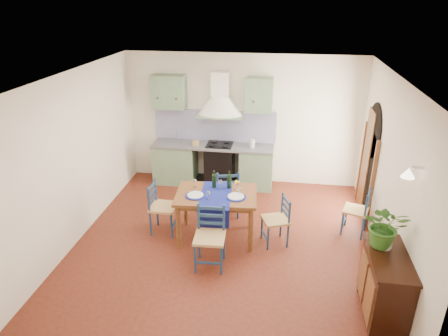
{
  "coord_description": "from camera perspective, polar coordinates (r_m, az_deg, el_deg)",
  "views": [
    {
      "loc": [
        0.85,
        -5.71,
        3.9
      ],
      "look_at": [
        -0.07,
        0.3,
        1.23
      ],
      "focal_mm": 32.0,
      "sensor_mm": 36.0,
      "label": 1
    }
  ],
  "objects": [
    {
      "name": "ceiling",
      "position": [
        5.88,
        0.22,
        12.97
      ],
      "size": [
        5.0,
        5.0,
        0.01
      ],
      "primitive_type": "cube",
      "color": "silver",
      "rests_on": "back_wall"
    },
    {
      "name": "potted_plant",
      "position": [
        5.44,
        22.09,
        -7.71
      ],
      "size": [
        0.6,
        0.55,
        0.58
      ],
      "primitive_type": "imported",
      "rotation": [
        0.0,
        0.0,
        -0.19
      ],
      "color": "#2E651F",
      "rests_on": "sideboard"
    },
    {
      "name": "chair_spare",
      "position": [
        7.32,
        18.53,
        -5.83
      ],
      "size": [
        0.5,
        0.5,
        0.86
      ],
      "color": "navy",
      "rests_on": "ground"
    },
    {
      "name": "chair_near",
      "position": [
        6.15,
        -2.02,
        -9.8
      ],
      "size": [
        0.48,
        0.48,
        0.98
      ],
      "color": "navy",
      "rests_on": "ground"
    },
    {
      "name": "chair_far",
      "position": [
        7.47,
        0.46,
        -3.41
      ],
      "size": [
        0.53,
        0.53,
        0.95
      ],
      "color": "navy",
      "rests_on": "ground"
    },
    {
      "name": "back_wall",
      "position": [
        8.6,
        -0.64,
        4.36
      ],
      "size": [
        5.0,
        0.96,
        2.8
      ],
      "color": "white",
      "rests_on": "ground"
    },
    {
      "name": "chair_right",
      "position": [
        6.74,
        7.58,
        -7.39
      ],
      "size": [
        0.51,
        0.51,
        0.85
      ],
      "color": "navy",
      "rests_on": "ground"
    },
    {
      "name": "chair_left",
      "position": [
        7.06,
        -8.9,
        -5.55
      ],
      "size": [
        0.44,
        0.44,
        0.93
      ],
      "color": "navy",
      "rests_on": "ground"
    },
    {
      "name": "left_wall",
      "position": [
        7.08,
        -20.25,
        1.5
      ],
      "size": [
        0.04,
        5.0,
        2.8
      ],
      "primitive_type": "cube",
      "color": "white",
      "rests_on": "ground"
    },
    {
      "name": "right_wall",
      "position": [
        6.72,
        22.12,
        -0.56
      ],
      "size": [
        0.26,
        5.0,
        2.8
      ],
      "color": "white",
      "rests_on": "ground"
    },
    {
      "name": "sideboard",
      "position": [
        5.67,
        21.94,
        -15.09
      ],
      "size": [
        0.5,
        1.05,
        0.94
      ],
      "color": "black",
      "rests_on": "ground"
    },
    {
      "name": "dining_table",
      "position": [
        6.67,
        -1.09,
        -4.46
      ],
      "size": [
        1.4,
        1.07,
        1.16
      ],
      "color": "brown",
      "rests_on": "ground"
    },
    {
      "name": "floor",
      "position": [
        6.97,
        0.18,
        -10.31
      ],
      "size": [
        5.0,
        5.0,
        0.0
      ],
      "primitive_type": "plane",
      "color": "#491A0F",
      "rests_on": "ground"
    }
  ]
}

